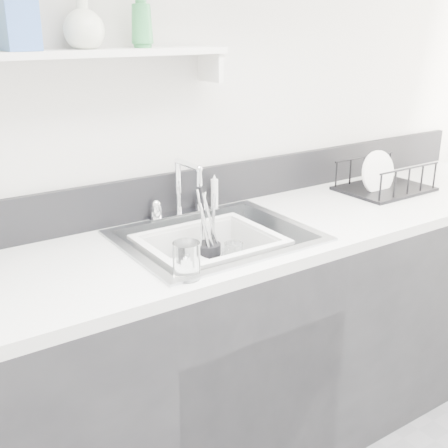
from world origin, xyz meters
TOP-DOWN VIEW (x-y plane):
  - counter_run at (0.00, 1.19)m, footprint 3.20×0.62m
  - backsplash at (0.00, 1.49)m, footprint 3.20×0.02m
  - sink at (0.00, 1.19)m, footprint 0.64×0.52m
  - faucet at (0.00, 1.44)m, footprint 0.26×0.18m
  - side_sprayer at (0.16, 1.44)m, footprint 0.03×0.03m
  - wall_shelf at (-0.35, 1.42)m, footprint 1.00×0.16m
  - wash_tub at (-0.03, 1.18)m, footprint 0.53×0.48m
  - plate_stack at (-0.10, 1.16)m, footprint 0.24×0.23m
  - utensil_cup at (-0.00, 1.23)m, footprint 0.09×0.09m
  - ladle at (-0.03, 1.21)m, footprint 0.30×0.27m
  - tumbler_in_tub at (0.10, 1.22)m, footprint 0.07×0.07m
  - tumbler_counter at (-0.25, 0.96)m, footprint 0.10×0.10m
  - dish_rack at (0.92, 1.26)m, footprint 0.38×0.29m
  - bowl_small at (0.08, 1.14)m, footprint 0.12×0.12m
  - soap_bottle_b at (-0.52, 1.40)m, footprint 0.10×0.10m
  - soap_bottle_c at (-0.32, 1.42)m, footprint 0.14×0.14m
  - soap_bottle_d at (-0.13, 1.41)m, footprint 0.08×0.08m

SIDE VIEW (x-z plane):
  - counter_run at x=0.00m, z-range 0.00..0.92m
  - bowl_small at x=0.08m, z-range 0.77..0.80m
  - plate_stack at x=-0.10m, z-range 0.75..0.84m
  - ladle at x=-0.03m, z-range 0.77..0.85m
  - tumbler_in_tub at x=0.10m, z-range 0.77..0.86m
  - sink at x=0.00m, z-range 0.73..0.93m
  - utensil_cup at x=0.00m, z-range 0.68..0.98m
  - wash_tub at x=-0.03m, z-range 0.75..0.92m
  - tumbler_counter at x=-0.25m, z-range 0.92..1.03m
  - faucet at x=0.00m, z-range 0.87..1.09m
  - dish_rack at x=0.92m, z-range 0.92..1.05m
  - side_sprayer at x=0.16m, z-range 0.92..1.06m
  - backsplash at x=0.00m, z-range 0.92..1.08m
  - wall_shelf at x=-0.35m, z-range 1.45..1.57m
  - soap_bottle_c at x=-0.32m, z-range 1.53..1.69m
  - soap_bottle_d at x=-0.13m, z-range 1.53..1.72m
  - soap_bottle_b at x=-0.52m, z-range 1.53..1.74m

